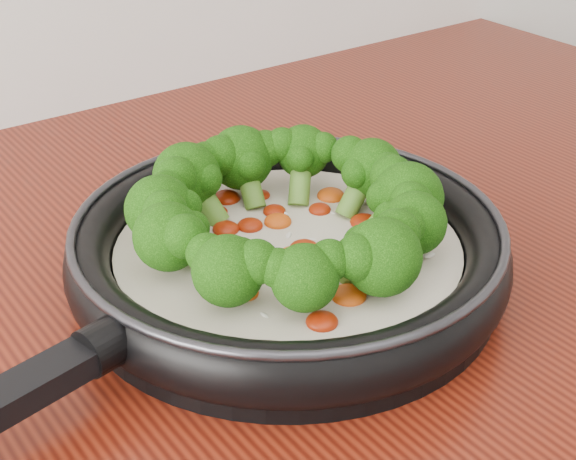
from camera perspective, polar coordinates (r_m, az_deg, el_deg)
skillet at (r=0.66m, az=-0.18°, el=-0.88°), size 0.58×0.42×0.10m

